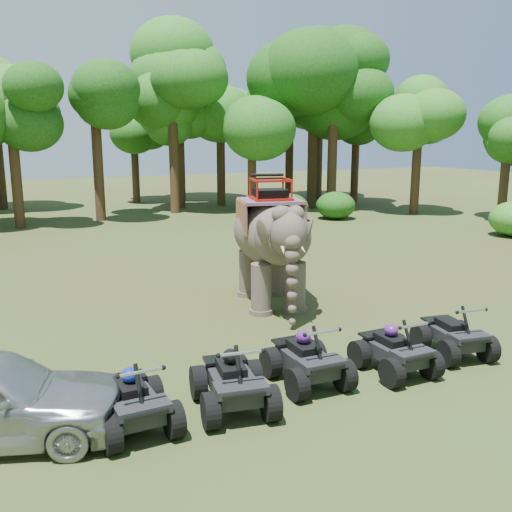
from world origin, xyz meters
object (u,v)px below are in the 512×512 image
(atv_2, at_px, (307,352))
(atv_3, at_px, (395,344))
(atv_1, at_px, (233,374))
(atv_4, at_px, (454,329))
(elephant, at_px, (271,241))
(atv_0, at_px, (133,393))

(atv_2, bearing_deg, atv_3, -8.31)
(atv_3, bearing_deg, atv_2, 170.37)
(atv_1, xyz_separation_m, atv_3, (3.59, 0.03, -0.05))
(atv_2, distance_m, atv_4, 3.67)
(elephant, distance_m, atv_1, 6.63)
(atv_3, distance_m, atv_4, 1.80)
(atv_3, height_order, atv_4, same)
(atv_4, bearing_deg, atv_0, -169.14)
(atv_1, distance_m, atv_4, 5.38)
(atv_0, bearing_deg, elephant, 43.88)
(atv_2, bearing_deg, atv_4, -0.56)
(elephant, relative_size, atv_2, 2.52)
(atv_1, bearing_deg, atv_4, 12.14)
(atv_0, bearing_deg, atv_2, 2.92)
(elephant, xyz_separation_m, atv_4, (1.85, -5.26, -1.22))
(atv_1, bearing_deg, atv_0, -172.35)
(atv_4, bearing_deg, elephant, 118.89)
(atv_1, height_order, atv_2, atv_1)
(atv_2, relative_size, atv_3, 1.05)
(elephant, height_order, atv_3, elephant)
(elephant, height_order, atv_2, elephant)
(elephant, relative_size, atv_4, 2.65)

